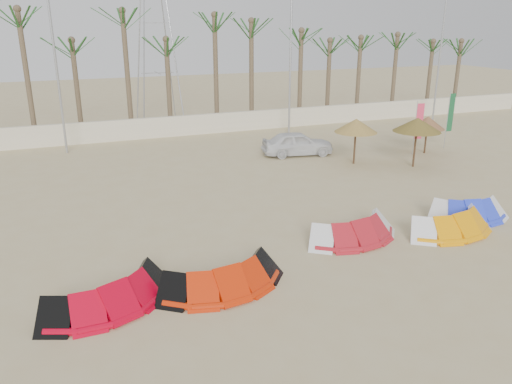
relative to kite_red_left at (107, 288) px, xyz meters
name	(u,v)px	position (x,y,z in m)	size (l,w,h in m)	color
ground	(342,308)	(5.62, -2.59, -0.42)	(120.00, 120.00, 0.00)	tan
boundary_wall	(163,127)	(5.62, 19.41, 0.23)	(60.00, 0.30, 1.30)	beige
palm_line	(163,32)	(6.28, 20.91, 6.02)	(52.00, 4.00, 7.70)	brown
lamp_b	(55,48)	(-0.35, 17.41, 5.35)	(1.25, 0.14, 11.00)	#A5A8AD
lamp_c	(291,44)	(13.65, 17.41, 5.35)	(1.25, 0.14, 11.00)	#A5A8AD
lamp_d	(442,41)	(25.65, 17.41, 5.35)	(1.25, 0.14, 11.00)	#A5A8AD
pylon	(160,120)	(6.62, 25.41, -0.42)	(3.00, 3.00, 14.00)	#A5A8AD
kite_red_left	(107,288)	(0.00, 0.00, 0.00)	(4.01, 2.66, 0.90)	#B90018
kite_red_mid	(219,271)	(3.03, -0.22, 0.00)	(3.78, 1.92, 0.90)	red
kite_red_right	(349,226)	(8.22, 1.25, 0.00)	(3.61, 1.92, 0.90)	#AC1822
kite_orange	(447,218)	(11.81, 0.55, 0.00)	(3.79, 1.96, 0.90)	#F69603
kite_blue	(463,207)	(13.25, 1.25, 0.00)	(3.32, 2.15, 0.90)	blue
parasol_left	(356,126)	(13.54, 9.32, 1.60)	(2.22, 2.22, 2.38)	#4C331E
parasol_mid	(417,125)	(16.06, 7.68, 1.76)	(2.41, 2.41, 2.54)	#4C331E
parasol_right	(428,123)	(18.50, 9.74, 1.32)	(1.93, 1.93, 2.10)	#4C331E
flag_pink	(418,123)	(17.81, 9.71, 1.37)	(0.45, 0.11, 3.03)	#A5A8AD
flag_green	(450,114)	(20.51, 10.25, 1.58)	(0.45, 0.04, 3.37)	#A5A8AD
car	(297,143)	(11.56, 12.02, 0.25)	(1.58, 3.92, 1.34)	silver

